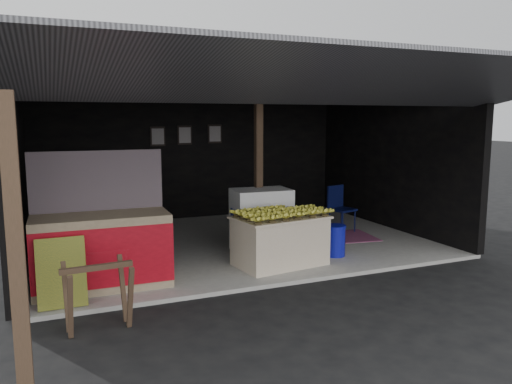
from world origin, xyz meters
name	(u,v)px	position (x,y,z in m)	size (l,w,h in m)	color
ground	(292,285)	(0.00, 0.00, 0.00)	(80.00, 80.00, 0.00)	black
concrete_slab	(231,242)	(0.00, 2.50, 0.03)	(7.00, 5.00, 0.06)	gray
shophouse	(224,129)	(0.00, 2.82, 2.10)	(7.40, 7.29, 3.02)	black
banana_table	(280,240)	(0.19, 0.79, 0.44)	(1.49, 1.04, 0.76)	silver
banana_pile	(280,211)	(0.19, 0.79, 0.90)	(1.27, 0.76, 0.15)	gold
white_crate	(261,220)	(0.24, 1.65, 0.59)	(0.99, 0.70, 1.06)	white
neighbor_stall	(102,247)	(-2.44, 0.80, 0.60)	(1.77, 0.83, 1.81)	#998466
green_signboard	(61,273)	(-2.97, 0.22, 0.48)	(0.56, 0.04, 0.84)	black
sawhorse	(98,289)	(-2.62, -0.52, 0.47)	(0.76, 0.70, 0.74)	#4A3325
water_barrel	(335,241)	(1.24, 0.89, 0.30)	(0.33, 0.33, 0.48)	#0D1195
plastic_chair	(339,205)	(2.27, 2.42, 0.60)	(0.53, 0.53, 0.92)	#090F36
magenta_rug	(334,237)	(1.90, 1.99, 0.07)	(1.50, 1.00, 0.01)	#7F1C57
picture_frames	(186,135)	(-0.17, 4.89, 1.93)	(1.62, 0.04, 0.46)	black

